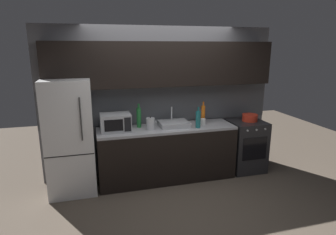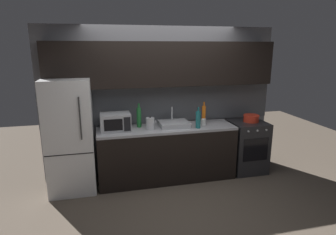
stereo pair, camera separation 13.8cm
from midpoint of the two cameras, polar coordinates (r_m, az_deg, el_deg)
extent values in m
plane|color=#4C4238|center=(4.16, 2.19, -17.38)|extent=(10.00, 10.00, 0.00)
cube|color=slate|center=(4.89, -2.26, 3.23)|extent=(3.97, 0.10, 2.50)
cube|color=#4C4F54|center=(4.85, -2.10, 2.53)|extent=(3.97, 0.01, 0.60)
cube|color=black|center=(4.60, -1.70, 10.70)|extent=(3.66, 0.34, 0.70)
cube|color=black|center=(4.75, -1.05, -7.43)|extent=(2.23, 0.60, 0.86)
cube|color=#9E9EA3|center=(4.60, -1.08, -2.21)|extent=(2.23, 0.60, 0.04)
cube|color=white|center=(4.49, -19.95, -3.69)|extent=(0.68, 0.66, 1.73)
cube|color=black|center=(4.24, -20.07, -7.26)|extent=(0.67, 0.00, 0.01)
cylinder|color=#333333|center=(4.05, -18.07, -0.35)|extent=(0.02, 0.02, 0.60)
cube|color=#232326|center=(5.27, 14.56, -5.45)|extent=(0.60, 0.60, 0.90)
cube|color=black|center=(5.01, 16.31, -6.06)|extent=(0.45, 0.01, 0.40)
cylinder|color=#B2B2B7|center=(4.82, 14.96, -2.57)|extent=(0.03, 0.02, 0.03)
cylinder|color=#B2B2B7|center=(4.90, 16.63, -2.41)|extent=(0.03, 0.02, 0.03)
cylinder|color=#B2B2B7|center=(4.99, 18.25, -2.24)|extent=(0.03, 0.02, 0.03)
cube|color=#A8AAAF|center=(4.46, -11.39, -0.97)|extent=(0.46, 0.34, 0.27)
cube|color=black|center=(4.29, -11.76, -1.59)|extent=(0.28, 0.01, 0.18)
cube|color=black|center=(4.30, -9.02, -1.40)|extent=(0.10, 0.01, 0.22)
cube|color=#ADAFB5|center=(4.64, 0.33, -1.29)|extent=(0.48, 0.38, 0.08)
cylinder|color=silver|center=(4.73, -0.11, 0.88)|extent=(0.02, 0.02, 0.22)
cylinder|color=#B7BABF|center=(4.46, -4.44, -1.27)|extent=(0.13, 0.13, 0.19)
sphere|color=black|center=(4.43, -4.47, 0.05)|extent=(0.02, 0.02, 0.02)
cone|color=#B7BABF|center=(4.46, -3.35, -0.73)|extent=(0.03, 0.03, 0.05)
cylinder|color=#1E6B2D|center=(4.58, -6.74, -0.05)|extent=(0.07, 0.07, 0.32)
cylinder|color=#1E6B2D|center=(4.54, -6.81, 2.33)|extent=(0.03, 0.03, 0.07)
cylinder|color=orange|center=(4.86, 6.28, 0.64)|extent=(0.07, 0.07, 0.30)
cylinder|color=orange|center=(4.82, 6.33, 2.75)|extent=(0.03, 0.03, 0.07)
cylinder|color=#19666B|center=(4.55, 5.22, -0.44)|extent=(0.08, 0.08, 0.27)
cylinder|color=#19666B|center=(4.51, 5.27, 1.64)|extent=(0.03, 0.03, 0.07)
cylinder|color=silver|center=(4.75, 6.26, -0.86)|extent=(0.08, 0.08, 0.11)
cylinder|color=red|center=(5.15, 15.40, -0.14)|extent=(0.26, 0.26, 0.10)
cylinder|color=red|center=(5.14, 15.45, 0.51)|extent=(0.27, 0.27, 0.02)
camera|label=1|loc=(0.07, -90.87, -0.22)|focal=30.28mm
camera|label=2|loc=(0.07, 89.13, 0.22)|focal=30.28mm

